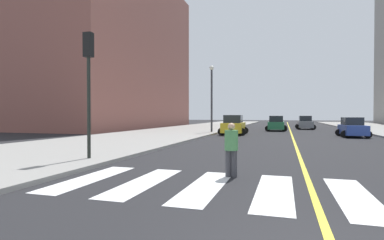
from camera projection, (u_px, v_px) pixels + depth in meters
The scene contains 11 objects.
sidewalk_kerb_west at pixel (145, 136), 26.28m from camera, with size 10.00×120.00×0.15m, color gray.
crosswalk_paint at pixel (313, 194), 7.44m from camera, with size 13.50×4.00×0.01m.
lane_divider_paint at pixel (290, 129), 41.88m from camera, with size 0.16×80.00×0.01m, color yellow.
low_rise_brick_west at pixel (109, 52), 47.46m from camera, with size 16.00×32.00×23.50m, color brown.
car_blue_nearest at pixel (353, 128), 26.62m from camera, with size 2.47×3.88×1.71m.
car_gray_second at pixel (305, 123), 41.16m from camera, with size 2.53×4.03×1.80m.
car_green_third at pixel (276, 124), 36.64m from camera, with size 2.53×4.05×1.81m.
car_yellow_fourth at pixel (234, 125), 29.79m from camera, with size 2.75×4.32×1.91m.
traffic_light_far_corner at pixel (89, 71), 12.51m from camera, with size 0.36×0.41×5.14m.
pedestrian_crossing at pixel (231, 147), 9.46m from camera, with size 0.42×0.42×1.68m.
street_lamp at pixel (212, 93), 31.81m from camera, with size 0.44×0.44×6.88m.
Camera 1 is at (-0.67, -3.94, 1.93)m, focal length 28.62 mm.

